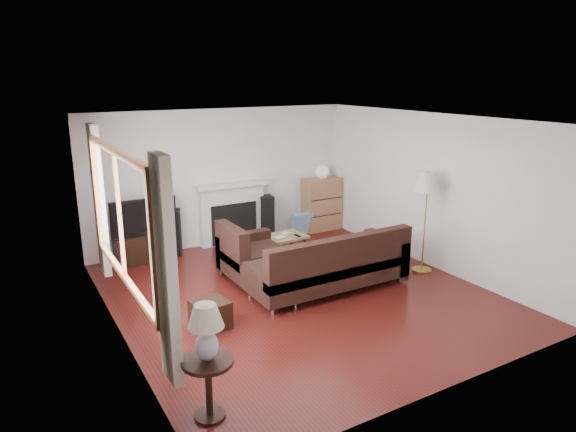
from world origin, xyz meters
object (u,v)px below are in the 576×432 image
sectional_sofa (327,262)px  side_table (209,388)px  bookshelf (322,204)px  coffee_table (278,247)px  tv_stand (144,247)px  floor_lamp (425,223)px

sectional_sofa → side_table: bearing=-143.9°
bookshelf → coffee_table: (-1.62, -1.07, -0.34)m
side_table → sectional_sofa: bearing=36.1°
tv_stand → bookshelf: bearing=0.5°
tv_stand → coffee_table: bearing=-27.2°
tv_stand → sectional_sofa: (2.01, -2.56, 0.18)m
bookshelf → side_table: bookshelf is taller
floor_lamp → side_table: floor_lamp is taller
coffee_table → side_table: bearing=-132.1°
bookshelf → floor_lamp: floor_lamp is taller
tv_stand → coffee_table: tv_stand is taller
bookshelf → coffee_table: bookshelf is taller
bookshelf → sectional_sofa: size_ratio=0.41×
tv_stand → floor_lamp: 4.68m
sectional_sofa → side_table: size_ratio=4.37×
floor_lamp → side_table: (-4.35, -1.74, -0.52)m
sectional_sofa → floor_lamp: size_ratio=1.60×
sectional_sofa → floor_lamp: bearing=-5.4°
sectional_sofa → side_table: sectional_sofa is taller
tv_stand → bookshelf: bookshelf is taller
floor_lamp → tv_stand: bearing=144.0°
side_table → tv_stand: bearing=82.4°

